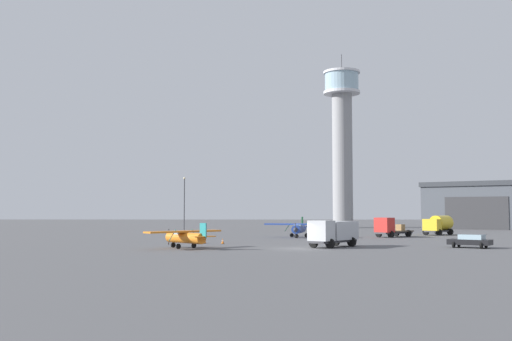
# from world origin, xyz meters

# --- Properties ---
(ground_plane) EXTENTS (400.00, 400.00, 0.00)m
(ground_plane) POSITION_xyz_m (0.00, 0.00, 0.00)
(ground_plane) COLOR #545456
(control_tower) EXTENTS (8.28, 8.28, 39.55)m
(control_tower) POSITION_xyz_m (14.92, 73.82, 21.12)
(control_tower) COLOR gray
(control_tower) RESTS_ON ground_plane
(hangar) EXTENTS (31.09, 30.51, 9.86)m
(hangar) POSITION_xyz_m (45.72, 69.40, 4.95)
(hangar) COLOR #4C5159
(hangar) RESTS_ON ground_plane
(airplane_orange) EXTENTS (7.26, 6.96, 2.59)m
(airplane_orange) POSITION_xyz_m (-11.28, 0.12, 1.21)
(airplane_orange) COLOR orange
(airplane_orange) RESTS_ON ground_plane
(airplane_blue) EXTENTS (9.80, 7.65, 2.89)m
(airplane_blue) POSITION_xyz_m (1.79, 25.21, 1.35)
(airplane_blue) COLOR #2847A8
(airplane_blue) RESTS_ON ground_plane
(truck_box_silver) EXTENTS (5.83, 6.43, 2.80)m
(truck_box_silver) POSITION_xyz_m (3.88, 2.44, 1.58)
(truck_box_silver) COLOR #38383D
(truck_box_silver) RESTS_ON ground_plane
(truck_fuel_tanker_yellow) EXTENTS (5.66, 5.75, 3.04)m
(truck_fuel_tanker_yellow) POSITION_xyz_m (24.28, 33.68, 1.67)
(truck_fuel_tanker_yellow) COLOR #38383D
(truck_fuel_tanker_yellow) RESTS_ON ground_plane
(truck_flatbed_red) EXTENTS (6.44, 6.17, 2.82)m
(truck_flatbed_red) POSITION_xyz_m (14.79, 25.74, 1.35)
(truck_flatbed_red) COLOR #38383D
(truck_flatbed_red) RESTS_ON ground_plane
(car_black) EXTENTS (4.46, 3.94, 1.37)m
(car_black) POSITION_xyz_m (17.68, 1.22, 0.74)
(car_black) COLOR black
(car_black) RESTS_ON ground_plane
(light_post_east) EXTENTS (0.44, 0.44, 10.23)m
(light_post_east) POSITION_xyz_m (-18.18, 52.97, 5.98)
(light_post_east) COLOR #38383D
(light_post_east) RESTS_ON ground_plane
(traffic_cone_near_right) EXTENTS (0.36, 0.36, 0.60)m
(traffic_cone_near_right) POSITION_xyz_m (-8.07, 8.45, 0.29)
(traffic_cone_near_right) COLOR black
(traffic_cone_near_right) RESTS_ON ground_plane
(traffic_cone_mid_apron) EXTENTS (0.36, 0.36, 0.57)m
(traffic_cone_mid_apron) POSITION_xyz_m (-10.21, 9.27, 0.28)
(traffic_cone_mid_apron) COLOR black
(traffic_cone_mid_apron) RESTS_ON ground_plane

